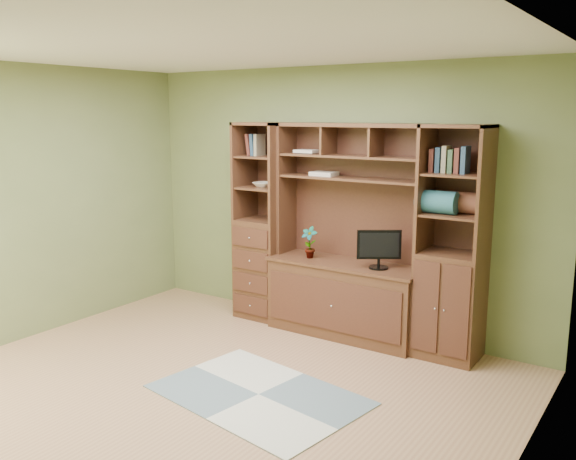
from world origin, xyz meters
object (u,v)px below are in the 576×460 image
Objects in this scene: right_tower at (452,244)px; left_tower at (263,221)px; monitor at (379,242)px; center_hutch at (346,232)px.

left_tower is at bearing 180.00° from right_tower.
monitor is (-0.66, -0.07, -0.05)m from right_tower.
right_tower is (2.02, 0.00, 0.00)m from left_tower.
center_hutch is at bearing -2.29° from left_tower.
center_hutch is 1.00× the size of left_tower.
center_hutch is 0.37m from monitor.
right_tower is at bearing 0.00° from left_tower.
center_hutch is 1.00× the size of right_tower.
center_hutch and right_tower have the same top height.
center_hutch is 4.12× the size of monitor.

